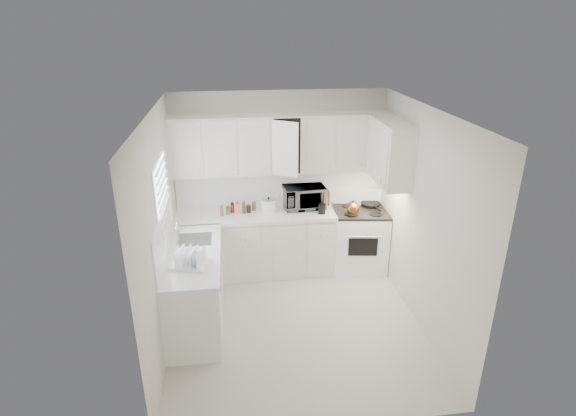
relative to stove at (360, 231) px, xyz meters
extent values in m
plane|color=beige|center=(-1.15, -1.27, -0.59)|extent=(3.20, 3.20, 0.00)
plane|color=white|center=(-1.15, -1.27, 2.01)|extent=(3.20, 3.20, 0.00)
plane|color=beige|center=(-1.15, 0.33, 0.71)|extent=(3.00, 0.00, 3.00)
plane|color=beige|center=(-1.15, -2.87, 0.71)|extent=(3.00, 0.00, 3.00)
plane|color=beige|center=(-2.65, -1.27, 0.71)|extent=(0.00, 3.20, 3.20)
plane|color=beige|center=(0.35, -1.27, 0.71)|extent=(0.00, 3.20, 3.20)
cube|color=silver|center=(-1.54, 0.02, 0.34)|extent=(2.24, 0.64, 0.05)
cube|color=silver|center=(-2.34, -1.07, 0.34)|extent=(0.64, 1.62, 0.05)
cube|color=silver|center=(-1.15, 0.32, 0.64)|extent=(2.98, 0.02, 0.55)
cube|color=silver|center=(-2.64, -1.07, 0.64)|extent=(0.02, 1.60, 0.55)
imported|color=gray|center=(-0.82, 0.16, 0.56)|extent=(0.61, 0.37, 0.40)
cylinder|color=white|center=(-1.07, 0.25, 0.50)|extent=(0.12, 0.12, 0.27)
cylinder|color=olive|center=(-2.00, 0.15, 0.43)|extent=(0.06, 0.06, 0.13)
cylinder|color=#3D7D29|center=(-1.92, 0.06, 0.43)|extent=(0.06, 0.06, 0.13)
cylinder|color=#BA1834|center=(-1.85, 0.15, 0.43)|extent=(0.06, 0.06, 0.13)
cylinder|color=gold|center=(-1.77, 0.06, 0.43)|extent=(0.06, 0.06, 0.13)
cylinder|color=#593219|center=(-1.70, 0.15, 0.43)|extent=(0.06, 0.06, 0.13)
cylinder|color=black|center=(-1.62, 0.06, 0.43)|extent=(0.06, 0.06, 0.13)
cylinder|color=olive|center=(-1.55, 0.15, 0.43)|extent=(0.06, 0.06, 0.13)
cylinder|color=#BA1834|center=(-0.57, 0.19, 0.46)|extent=(0.06, 0.06, 0.19)
cylinder|color=gold|center=(-0.51, 0.13, 0.46)|extent=(0.06, 0.06, 0.19)
cylinder|color=#593219|center=(-0.46, 0.19, 0.46)|extent=(0.06, 0.06, 0.19)
camera|label=1|loc=(-1.84, -5.93, 2.89)|focal=28.63mm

